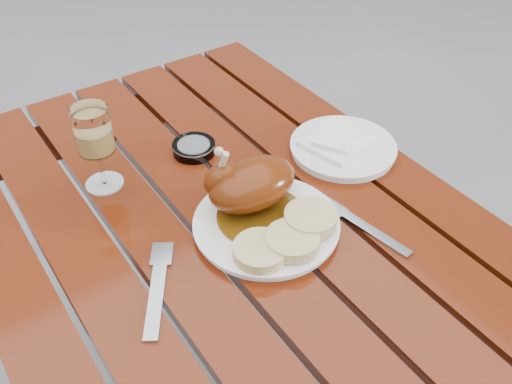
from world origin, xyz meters
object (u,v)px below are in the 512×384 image
wine_glass (97,149)px  ashtray (194,148)px  table (238,356)px  dinner_plate (266,225)px  side_plate (343,148)px

wine_glass → ashtray: 0.20m
wine_glass → ashtray: (0.19, -0.01, -0.07)m
table → wine_glass: (-0.13, 0.24, 0.46)m
dinner_plate → side_plate: size_ratio=1.18×
wine_glass → side_plate: 0.47m
table → side_plate: side_plate is taller
dinner_plate → side_plate: side_plate is taller
table → side_plate: bearing=12.4°
side_plate → table: bearing=-167.6°
dinner_plate → wine_glass: bearing=124.0°
wine_glass → dinner_plate: bearing=-56.0°
table → ashtray: size_ratio=14.01×
table → ashtray: ashtray is taller
table → ashtray: (0.06, 0.23, 0.39)m
table → wine_glass: 0.53m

